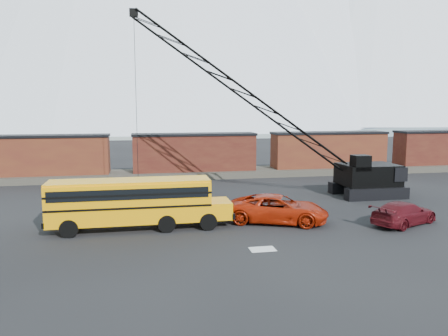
# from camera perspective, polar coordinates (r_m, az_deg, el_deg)

# --- Properties ---
(ground) EXTENTS (160.00, 160.00, 0.00)m
(ground) POSITION_cam_1_polar(r_m,az_deg,el_deg) (27.94, 1.78, -8.08)
(ground) COLOR black
(ground) RESTS_ON ground
(gravel_berm) EXTENTS (120.00, 5.00, 0.70)m
(gravel_berm) POSITION_cam_1_polar(r_m,az_deg,el_deg) (49.12, -3.85, -0.72)
(gravel_berm) COLOR #4B473E
(gravel_berm) RESTS_ON ground
(boxcar_west_near) EXTENTS (13.70, 3.10, 4.17)m
(boxcar_west_near) POSITION_cam_1_polar(r_m,az_deg,el_deg) (49.49, -22.60, 1.57)
(boxcar_west_near) COLOR #4D1D16
(boxcar_west_near) RESTS_ON gravel_berm
(boxcar_mid) EXTENTS (13.70, 3.10, 4.17)m
(boxcar_mid) POSITION_cam_1_polar(r_m,az_deg,el_deg) (48.81, -3.88, 2.08)
(boxcar_mid) COLOR #4F2316
(boxcar_mid) RESTS_ON gravel_berm
(boxcar_east_near) EXTENTS (13.70, 3.10, 4.17)m
(boxcar_east_near) POSITION_cam_1_polar(r_m,az_deg,el_deg) (53.18, 13.51, 2.36)
(boxcar_east_near) COLOR #4D1D16
(boxcar_east_near) RESTS_ON gravel_berm
(boxcar_east_far) EXTENTS (13.70, 3.10, 4.17)m
(boxcar_east_far) POSITION_cam_1_polar(r_m,az_deg,el_deg) (61.53, 27.22, 2.43)
(boxcar_east_far) COLOR #4F2316
(boxcar_east_far) RESTS_ON gravel_berm
(snow_patch) EXTENTS (1.40, 0.90, 0.02)m
(snow_patch) POSITION_cam_1_polar(r_m,az_deg,el_deg) (24.35, 5.04, -10.52)
(snow_patch) COLOR silver
(snow_patch) RESTS_ON ground
(school_bus) EXTENTS (11.65, 2.65, 3.19)m
(school_bus) POSITION_cam_1_polar(r_m,az_deg,el_deg) (28.27, -11.42, -4.30)
(school_bus) COLOR orange
(school_bus) RESTS_ON ground
(red_pickup) EXTENTS (7.36, 5.38, 1.86)m
(red_pickup) POSITION_cam_1_polar(r_m,az_deg,el_deg) (29.75, 7.06, -5.30)
(red_pickup) COLOR #A41E07
(red_pickup) RESTS_ON ground
(maroon_suv) EXTENTS (5.67, 4.15, 1.53)m
(maroon_suv) POSITION_cam_1_polar(r_m,az_deg,el_deg) (31.36, 22.43, -5.48)
(maroon_suv) COLOR #4D0D14
(maroon_suv) RESTS_ON ground
(crawler_crane) EXTENTS (23.01, 4.94, 15.73)m
(crawler_crane) POSITION_cam_1_polar(r_m,az_deg,el_deg) (37.06, 3.53, 9.09)
(crawler_crane) COLOR black
(crawler_crane) RESTS_ON ground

